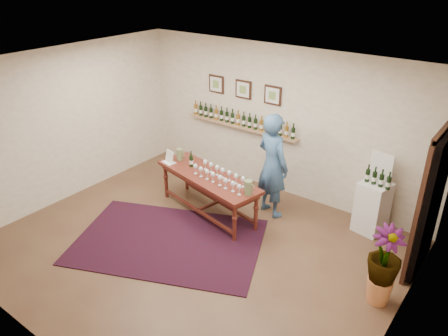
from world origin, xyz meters
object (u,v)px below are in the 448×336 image
Objects in this scene: display_pedestal at (372,207)px; potted_plant at (383,266)px; person at (272,165)px; tasting_table at (208,181)px.

potted_plant reaches higher than display_pedestal.
person is at bearing 155.24° from potted_plant.
display_pedestal is at bearing 113.95° from potted_plant.
person reaches higher than display_pedestal.
person reaches higher than potted_plant.
display_pedestal is 0.90× the size of potted_plant.
display_pedestal is 1.73m from potted_plant.
potted_plant is (3.21, -0.40, -0.06)m from tasting_table.
person is (-1.63, -0.50, 0.49)m from display_pedestal.
potted_plant is 2.59m from person.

